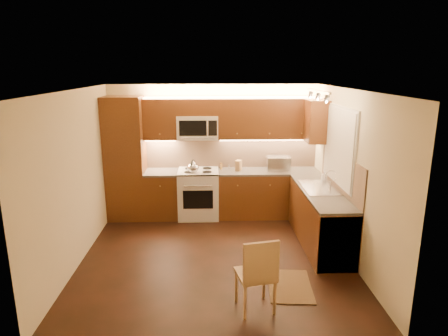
{
  "coord_description": "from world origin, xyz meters",
  "views": [
    {
      "loc": [
        -0.06,
        -5.48,
        2.8
      ],
      "look_at": [
        0.15,
        0.55,
        1.25
      ],
      "focal_mm": 31.42,
      "sensor_mm": 36.0,
      "label": 1
    }
  ],
  "objects_px": {
    "knife_block": "(239,165)",
    "dining_chair": "(255,273)",
    "sink": "(319,184)",
    "kettle": "(193,166)",
    "toaster_oven": "(278,163)",
    "soap_bottle": "(324,176)",
    "stove": "(199,194)",
    "microwave": "(198,127)"
  },
  "relations": [
    {
      "from": "soap_bottle",
      "to": "toaster_oven",
      "type": "bearing_deg",
      "value": 124.31
    },
    {
      "from": "toaster_oven",
      "to": "soap_bottle",
      "type": "xyz_separation_m",
      "value": [
        0.67,
        -0.76,
        -0.05
      ]
    },
    {
      "from": "stove",
      "to": "knife_block",
      "type": "distance_m",
      "value": 0.94
    },
    {
      "from": "microwave",
      "to": "kettle",
      "type": "xyz_separation_m",
      "value": [
        -0.09,
        -0.31,
        -0.68
      ]
    },
    {
      "from": "knife_block",
      "to": "microwave",
      "type": "bearing_deg",
      "value": -163.59
    },
    {
      "from": "sink",
      "to": "toaster_oven",
      "type": "bearing_deg",
      "value": 111.79
    },
    {
      "from": "sink",
      "to": "kettle",
      "type": "distance_m",
      "value": 2.3
    },
    {
      "from": "knife_block",
      "to": "sink",
      "type": "bearing_deg",
      "value": -19.57
    },
    {
      "from": "kettle",
      "to": "soap_bottle",
      "type": "distance_m",
      "value": 2.35
    },
    {
      "from": "knife_block",
      "to": "dining_chair",
      "type": "height_order",
      "value": "knife_block"
    },
    {
      "from": "stove",
      "to": "toaster_oven",
      "type": "distance_m",
      "value": 1.63
    },
    {
      "from": "toaster_oven",
      "to": "sink",
      "type": "bearing_deg",
      "value": -67.04
    },
    {
      "from": "stove",
      "to": "kettle",
      "type": "xyz_separation_m",
      "value": [
        -0.09,
        -0.17,
        0.58
      ]
    },
    {
      "from": "knife_block",
      "to": "stove",
      "type": "bearing_deg",
      "value": -153.54
    },
    {
      "from": "microwave",
      "to": "knife_block",
      "type": "distance_m",
      "value": 1.06
    },
    {
      "from": "sink",
      "to": "soap_bottle",
      "type": "height_order",
      "value": "soap_bottle"
    },
    {
      "from": "sink",
      "to": "dining_chair",
      "type": "bearing_deg",
      "value": -123.13
    },
    {
      "from": "sink",
      "to": "kettle",
      "type": "bearing_deg",
      "value": 155.45
    },
    {
      "from": "microwave",
      "to": "sink",
      "type": "bearing_deg",
      "value": -32.21
    },
    {
      "from": "kettle",
      "to": "soap_bottle",
      "type": "height_order",
      "value": "kettle"
    },
    {
      "from": "sink",
      "to": "knife_block",
      "type": "bearing_deg",
      "value": 136.72
    },
    {
      "from": "sink",
      "to": "knife_block",
      "type": "xyz_separation_m",
      "value": [
        -1.23,
        1.16,
        0.02
      ]
    },
    {
      "from": "dining_chair",
      "to": "kettle",
      "type": "bearing_deg",
      "value": 94.08
    },
    {
      "from": "sink",
      "to": "knife_block",
      "type": "distance_m",
      "value": 1.69
    },
    {
      "from": "sink",
      "to": "kettle",
      "type": "relative_size",
      "value": 3.45
    },
    {
      "from": "stove",
      "to": "microwave",
      "type": "distance_m",
      "value": 1.27
    },
    {
      "from": "stove",
      "to": "sink",
      "type": "height_order",
      "value": "sink"
    },
    {
      "from": "knife_block",
      "to": "dining_chair",
      "type": "relative_size",
      "value": 0.21
    },
    {
      "from": "stove",
      "to": "sink",
      "type": "distance_m",
      "value": 2.35
    },
    {
      "from": "stove",
      "to": "soap_bottle",
      "type": "xyz_separation_m",
      "value": [
        2.2,
        -0.7,
        0.52
      ]
    },
    {
      "from": "sink",
      "to": "soap_bottle",
      "type": "xyz_separation_m",
      "value": [
        0.2,
        0.43,
        0.01
      ]
    },
    {
      "from": "soap_bottle",
      "to": "dining_chair",
      "type": "relative_size",
      "value": 0.18
    },
    {
      "from": "kettle",
      "to": "knife_block",
      "type": "xyz_separation_m",
      "value": [
        0.86,
        0.21,
        -0.05
      ]
    },
    {
      "from": "soap_bottle",
      "to": "dining_chair",
      "type": "bearing_deg",
      "value": -128.94
    },
    {
      "from": "stove",
      "to": "dining_chair",
      "type": "bearing_deg",
      "value": -76.09
    },
    {
      "from": "dining_chair",
      "to": "stove",
      "type": "bearing_deg",
      "value": 91.64
    },
    {
      "from": "toaster_oven",
      "to": "knife_block",
      "type": "height_order",
      "value": "toaster_oven"
    },
    {
      "from": "kettle",
      "to": "dining_chair",
      "type": "xyz_separation_m",
      "value": [
        0.84,
        -2.87,
        -0.57
      ]
    },
    {
      "from": "microwave",
      "to": "toaster_oven",
      "type": "bearing_deg",
      "value": -2.73
    },
    {
      "from": "soap_bottle",
      "to": "kettle",
      "type": "bearing_deg",
      "value": 159.82
    },
    {
      "from": "soap_bottle",
      "to": "dining_chair",
      "type": "distance_m",
      "value": 2.8
    },
    {
      "from": "stove",
      "to": "microwave",
      "type": "bearing_deg",
      "value": 90.0
    }
  ]
}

